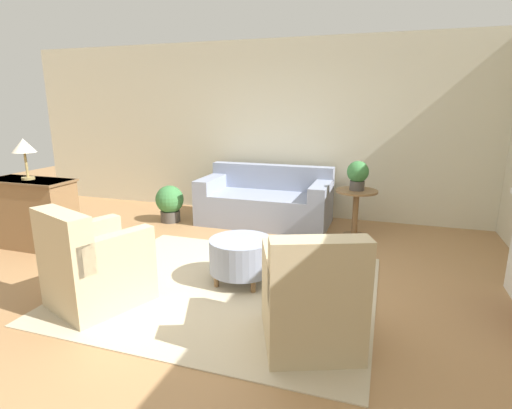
% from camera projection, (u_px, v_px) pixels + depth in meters
% --- Properties ---
extents(ground_plane, '(16.00, 16.00, 0.00)m').
position_uv_depth(ground_plane, '(225.00, 288.00, 4.04)').
color(ground_plane, '#AD7F51').
extents(wall_back, '(9.86, 0.12, 2.80)m').
position_uv_depth(wall_back, '(294.00, 130.00, 6.45)').
color(wall_back, beige).
rests_on(wall_back, ground_plane).
extents(rug, '(2.94, 2.52, 0.01)m').
position_uv_depth(rug, '(225.00, 287.00, 4.04)').
color(rug, beige).
rests_on(rug, ground_plane).
extents(couch, '(1.98, 0.97, 0.86)m').
position_uv_depth(couch, '(266.00, 202.00, 6.19)').
color(couch, '#8E99B2').
rests_on(couch, ground_plane).
extents(armchair_left, '(0.93, 0.98, 0.93)m').
position_uv_depth(armchair_left, '(93.00, 267.00, 3.62)').
color(armchair_left, '#C6B289').
rests_on(armchair_left, rug).
extents(armchair_right, '(0.93, 0.98, 0.93)m').
position_uv_depth(armchair_right, '(311.00, 300.00, 3.01)').
color(armchair_right, '#C6B289').
rests_on(armchair_right, rug).
extents(ottoman_table, '(0.65, 0.65, 0.46)m').
position_uv_depth(ottoman_table, '(241.00, 255.00, 4.10)').
color(ottoman_table, '#8E99B2').
rests_on(ottoman_table, rug).
extents(side_table, '(0.57, 0.57, 0.67)m').
position_uv_depth(side_table, '(356.00, 205.00, 5.49)').
color(side_table, olive).
rests_on(side_table, ground_plane).
extents(dresser, '(1.12, 0.48, 0.89)m').
position_uv_depth(dresser, '(33.00, 213.00, 5.09)').
color(dresser, olive).
rests_on(dresser, ground_plane).
extents(potted_plant_on_side_table, '(0.29, 0.29, 0.40)m').
position_uv_depth(potted_plant_on_side_table, '(358.00, 174.00, 5.39)').
color(potted_plant_on_side_table, '#4C4742').
rests_on(potted_plant_on_side_table, side_table).
extents(potted_plant_floor, '(0.44, 0.44, 0.58)m').
position_uv_depth(potted_plant_floor, '(170.00, 202.00, 6.25)').
color(potted_plant_floor, '#4C4742').
rests_on(potted_plant_floor, ground_plane).
extents(table_lamp, '(0.28, 0.28, 0.51)m').
position_uv_depth(table_lamp, '(24.00, 147.00, 4.89)').
color(table_lamp, tan).
rests_on(table_lamp, dresser).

